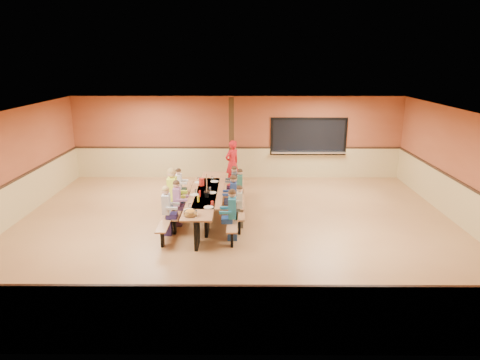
{
  "coord_description": "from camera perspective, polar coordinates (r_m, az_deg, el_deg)",
  "views": [
    {
      "loc": [
        0.18,
        -10.47,
        4.31
      ],
      "look_at": [
        0.12,
        0.57,
        1.15
      ],
      "focal_mm": 32.0,
      "sensor_mm": 36.0,
      "label": 1
    }
  ],
  "objects": [
    {
      "name": "chip_bowl",
      "position": [
        10.11,
        -6.63,
        -4.36
      ],
      "size": [
        0.32,
        0.32,
        0.15
      ],
      "primitive_type": null,
      "color": "orange",
      "rests_on": "cafeteria_table_main"
    },
    {
      "name": "seated_child_teal_right",
      "position": [
        10.41,
        -1.04,
        -4.7
      ],
      "size": [
        0.4,
        0.33,
        1.27
      ],
      "primitive_type": null,
      "color": "teal",
      "rests_on": "ground"
    },
    {
      "name": "kitchen_pass_through",
      "position": [
        15.87,
        9.12,
        5.53
      ],
      "size": [
        2.78,
        0.28,
        1.38
      ],
      "color": "black",
      "rests_on": "ground"
    },
    {
      "name": "seated_adult_yellow",
      "position": [
        11.71,
        -9.0,
        -2.03
      ],
      "size": [
        0.49,
        0.4,
        1.46
      ],
      "primitive_type": null,
      "color": "#E3FF3B",
      "rests_on": "ground"
    },
    {
      "name": "seated_child_green_sec",
      "position": [
        12.71,
        -0.01,
        -1.11
      ],
      "size": [
        0.34,
        0.28,
        1.16
      ],
      "primitive_type": null,
      "color": "#2D6250",
      "rests_on": "ground"
    },
    {
      "name": "cafeteria_table_second",
      "position": [
        12.29,
        -3.88,
        -1.99
      ],
      "size": [
        1.91,
        3.7,
        0.74
      ],
      "color": "#9A643D",
      "rests_on": "ground"
    },
    {
      "name": "seated_child_tan_sec",
      "position": [
        11.18,
        -0.06,
        -3.6
      ],
      "size": [
        0.33,
        0.27,
        1.13
      ],
      "primitive_type": null,
      "color": "#A69F86",
      "rests_on": "ground"
    },
    {
      "name": "condiment_mustard",
      "position": [
        11.05,
        -5.59,
        -2.5
      ],
      "size": [
        0.06,
        0.06,
        0.17
      ],
      "primitive_type": "cylinder",
      "color": "yellow",
      "rests_on": "cafeteria_table_main"
    },
    {
      "name": "standing_woman",
      "position": [
        14.81,
        -1.06,
        2.26
      ],
      "size": [
        0.69,
        0.68,
        1.6
      ],
      "primitive_type": "imported",
      "rotation": [
        0.0,
        0.0,
        3.9
      ],
      "color": "red",
      "rests_on": "ground"
    },
    {
      "name": "condiment_ketchup",
      "position": [
        11.44,
        -5.38,
        -1.84
      ],
      "size": [
        0.06,
        0.06,
        0.17
      ],
      "primitive_type": "cylinder",
      "color": "#B2140F",
      "rests_on": "cafeteria_table_main"
    },
    {
      "name": "place_settings",
      "position": [
        11.49,
        -5.03,
        -1.91
      ],
      "size": [
        0.65,
        3.3,
        0.11
      ],
      "primitive_type": null,
      "color": "beige",
      "rests_on": "cafeteria_table_main"
    },
    {
      "name": "napkin_dispenser",
      "position": [
        11.42,
        -4.47,
        -1.95
      ],
      "size": [
        0.1,
        0.14,
        0.13
      ],
      "primitive_type": "cube",
      "color": "black",
      "rests_on": "cafeteria_table_main"
    },
    {
      "name": "seated_child_purple_sec",
      "position": [
        11.41,
        -8.39,
        -3.1
      ],
      "size": [
        0.38,
        0.31,
        1.23
      ],
      "primitive_type": null,
      "color": "#9F6396",
      "rests_on": "ground"
    },
    {
      "name": "seated_child_navy_right",
      "position": [
        11.72,
        -0.88,
        -2.38
      ],
      "size": [
        0.39,
        0.32,
        1.24
      ],
      "primitive_type": null,
      "color": "navy",
      "rests_on": "ground"
    },
    {
      "name": "room_envelope",
      "position": [
        11.08,
        -0.64,
        -3.1
      ],
      "size": [
        12.04,
        10.04,
        3.02
      ],
      "color": "brown",
      "rests_on": "ground"
    },
    {
      "name": "seated_child_white_left",
      "position": [
        10.85,
        -9.77,
        -4.11
      ],
      "size": [
        0.39,
        0.32,
        1.26
      ],
      "primitive_type": null,
      "color": "silver",
      "rests_on": "ground"
    },
    {
      "name": "structural_post",
      "position": [
        15.14,
        -1.14,
        5.27
      ],
      "size": [
        0.18,
        0.18,
        3.0
      ],
      "primitive_type": "cube",
      "color": "#301F10",
      "rests_on": "ground"
    },
    {
      "name": "seated_child_grey_left",
      "position": [
        12.88,
        -8.14,
        -1.03
      ],
      "size": [
        0.34,
        0.28,
        1.16
      ],
      "primitive_type": null,
      "color": "silver",
      "rests_on": "ground"
    },
    {
      "name": "punch_pitcher",
      "position": [
        12.42,
        -5.15,
        -0.26
      ],
      "size": [
        0.16,
        0.16,
        0.22
      ],
      "primitive_type": "cylinder",
      "color": "red",
      "rests_on": "cafeteria_table_main"
    },
    {
      "name": "ground",
      "position": [
        11.32,
        -0.63,
        -6.41
      ],
      "size": [
        12.0,
        12.0,
        0.0
      ],
      "primitive_type": "plane",
      "color": "#966238",
      "rests_on": "ground"
    },
    {
      "name": "cafeteria_table_main",
      "position": [
        11.57,
        -5.0,
        -3.18
      ],
      "size": [
        1.91,
        3.7,
        0.74
      ],
      "color": "#9A643D",
      "rests_on": "ground"
    },
    {
      "name": "table_paddle",
      "position": [
        11.69,
        -4.45,
        -1.16
      ],
      "size": [
        0.16,
        0.16,
        0.56
      ],
      "color": "black",
      "rests_on": "cafeteria_table_main"
    },
    {
      "name": "seated_child_char_right",
      "position": [
        12.92,
        -0.77,
        -0.76
      ],
      "size": [
        0.36,
        0.29,
        1.18
      ],
      "primitive_type": null,
      "color": "#42464C",
      "rests_on": "ground"
    }
  ]
}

